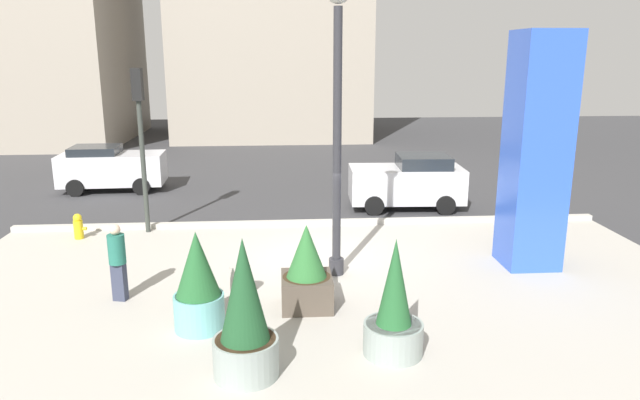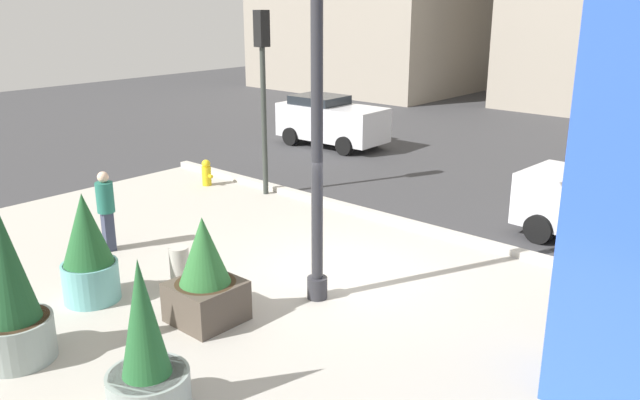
{
  "view_description": "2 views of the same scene",
  "coord_description": "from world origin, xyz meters",
  "px_view_note": "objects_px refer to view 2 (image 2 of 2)",
  "views": [
    {
      "loc": [
        -0.97,
        -14.2,
        5.18
      ],
      "look_at": [
        0.0,
        -0.69,
        1.77
      ],
      "focal_mm": 32.64,
      "sensor_mm": 36.0,
      "label": 1
    },
    {
      "loc": [
        7.39,
        -8.9,
        5.15
      ],
      "look_at": [
        0.1,
        -0.68,
        1.69
      ],
      "focal_mm": 36.61,
      "sensor_mm": 36.0,
      "label": 2
    }
  ],
  "objects_px": {
    "lamp_post": "(317,122)",
    "pedestrian_on_sidewalk": "(106,207)",
    "potted_plant_mid_plaza": "(146,358)",
    "potted_plant_curbside": "(10,296)",
    "traffic_light_far_side": "(263,73)",
    "potted_plant_near_left": "(205,276)",
    "fire_hydrant": "(207,173)",
    "art_pillar_blue": "(635,193)",
    "concrete_bollard": "(180,266)",
    "car_passing_lane": "(617,206)",
    "car_intersection": "(331,121)",
    "potted_plant_near_right": "(88,251)"
  },
  "relations": [
    {
      "from": "potted_plant_near_right",
      "to": "car_passing_lane",
      "type": "relative_size",
      "value": 0.51
    },
    {
      "from": "fire_hydrant",
      "to": "traffic_light_far_side",
      "type": "relative_size",
      "value": 0.16
    },
    {
      "from": "potted_plant_near_right",
      "to": "fire_hydrant",
      "type": "height_order",
      "value": "potted_plant_near_right"
    },
    {
      "from": "art_pillar_blue",
      "to": "potted_plant_mid_plaza",
      "type": "bearing_deg",
      "value": -134.99
    },
    {
      "from": "fire_hydrant",
      "to": "car_intersection",
      "type": "relative_size",
      "value": 0.19
    },
    {
      "from": "potted_plant_mid_plaza",
      "to": "pedestrian_on_sidewalk",
      "type": "height_order",
      "value": "potted_plant_mid_plaza"
    },
    {
      "from": "traffic_light_far_side",
      "to": "fire_hydrant",
      "type": "bearing_deg",
      "value": -163.65
    },
    {
      "from": "traffic_light_far_side",
      "to": "car_passing_lane",
      "type": "height_order",
      "value": "traffic_light_far_side"
    },
    {
      "from": "potted_plant_curbside",
      "to": "car_intersection",
      "type": "height_order",
      "value": "potted_plant_curbside"
    },
    {
      "from": "fire_hydrant",
      "to": "car_passing_lane",
      "type": "bearing_deg",
      "value": 15.15
    },
    {
      "from": "potted_plant_curbside",
      "to": "car_passing_lane",
      "type": "bearing_deg",
      "value": 64.52
    },
    {
      "from": "potted_plant_mid_plaza",
      "to": "pedestrian_on_sidewalk",
      "type": "xyz_separation_m",
      "value": [
        -5.42,
        2.72,
        0.15
      ]
    },
    {
      "from": "art_pillar_blue",
      "to": "potted_plant_near_right",
      "type": "distance_m",
      "value": 8.57
    },
    {
      "from": "car_passing_lane",
      "to": "traffic_light_far_side",
      "type": "bearing_deg",
      "value": -165.11
    },
    {
      "from": "potted_plant_mid_plaza",
      "to": "art_pillar_blue",
      "type": "bearing_deg",
      "value": 45.01
    },
    {
      "from": "concrete_bollard",
      "to": "traffic_light_far_side",
      "type": "bearing_deg",
      "value": 120.64
    },
    {
      "from": "potted_plant_near_right",
      "to": "fire_hydrant",
      "type": "xyz_separation_m",
      "value": [
        -4.2,
        5.97,
        -0.55
      ]
    },
    {
      "from": "traffic_light_far_side",
      "to": "car_passing_lane",
      "type": "xyz_separation_m",
      "value": [
        8.34,
        2.22,
        -2.31
      ]
    },
    {
      "from": "potted_plant_curbside",
      "to": "car_intersection",
      "type": "relative_size",
      "value": 0.61
    },
    {
      "from": "potted_plant_near_left",
      "to": "fire_hydrant",
      "type": "distance_m",
      "value": 8.13
    },
    {
      "from": "car_passing_lane",
      "to": "car_intersection",
      "type": "relative_size",
      "value": 0.99
    },
    {
      "from": "art_pillar_blue",
      "to": "concrete_bollard",
      "type": "height_order",
      "value": "art_pillar_blue"
    },
    {
      "from": "lamp_post",
      "to": "fire_hydrant",
      "type": "bearing_deg",
      "value": 155.24
    },
    {
      "from": "art_pillar_blue",
      "to": "pedestrian_on_sidewalk",
      "type": "xyz_separation_m",
      "value": [
        -9.67,
        -1.53,
        -1.91
      ]
    },
    {
      "from": "potted_plant_mid_plaza",
      "to": "potted_plant_curbside",
      "type": "relative_size",
      "value": 0.9
    },
    {
      "from": "art_pillar_blue",
      "to": "potted_plant_near_right",
      "type": "height_order",
      "value": "art_pillar_blue"
    },
    {
      "from": "car_intersection",
      "to": "potted_plant_near_left",
      "type": "bearing_deg",
      "value": -58.16
    },
    {
      "from": "fire_hydrant",
      "to": "potted_plant_curbside",
      "type": "bearing_deg",
      "value": -56.15
    },
    {
      "from": "lamp_post",
      "to": "potted_plant_near_left",
      "type": "xyz_separation_m",
      "value": [
        -0.8,
        -1.83,
        -2.37
      ]
    },
    {
      "from": "potted_plant_near_left",
      "to": "fire_hydrant",
      "type": "bearing_deg",
      "value": 141.0
    },
    {
      "from": "lamp_post",
      "to": "traffic_light_far_side",
      "type": "distance_m",
      "value": 6.52
    },
    {
      "from": "car_intersection",
      "to": "car_passing_lane",
      "type": "bearing_deg",
      "value": -17.55
    },
    {
      "from": "potted_plant_curbside",
      "to": "potted_plant_near_left",
      "type": "bearing_deg",
      "value": 66.69
    },
    {
      "from": "potted_plant_near_right",
      "to": "fire_hydrant",
      "type": "relative_size",
      "value": 2.63
    },
    {
      "from": "lamp_post",
      "to": "pedestrian_on_sidewalk",
      "type": "xyz_separation_m",
      "value": [
        -4.8,
        -1.2,
        -2.22
      ]
    },
    {
      "from": "traffic_light_far_side",
      "to": "lamp_post",
      "type": "bearing_deg",
      "value": -35.89
    },
    {
      "from": "lamp_post",
      "to": "car_passing_lane",
      "type": "xyz_separation_m",
      "value": [
        3.06,
        6.04,
        -2.25
      ]
    },
    {
      "from": "art_pillar_blue",
      "to": "potted_plant_near_left",
      "type": "distance_m",
      "value": 6.41
    },
    {
      "from": "fire_hydrant",
      "to": "art_pillar_blue",
      "type": "bearing_deg",
      "value": -13.83
    },
    {
      "from": "potted_plant_near_left",
      "to": "car_passing_lane",
      "type": "xyz_separation_m",
      "value": [
        3.87,
        7.87,
        0.12
      ]
    },
    {
      "from": "art_pillar_blue",
      "to": "potted_plant_mid_plaza",
      "type": "xyz_separation_m",
      "value": [
        -4.24,
        -4.25,
        -2.06
      ]
    },
    {
      "from": "potted_plant_mid_plaza",
      "to": "car_intersection",
      "type": "bearing_deg",
      "value": 122.24
    },
    {
      "from": "lamp_post",
      "to": "potted_plant_near_left",
      "type": "relative_size",
      "value": 3.59
    },
    {
      "from": "concrete_bollard",
      "to": "pedestrian_on_sidewalk",
      "type": "distance_m",
      "value": 2.61
    },
    {
      "from": "lamp_post",
      "to": "potted_plant_mid_plaza",
      "type": "relative_size",
      "value": 3.03
    },
    {
      "from": "potted_plant_mid_plaza",
      "to": "fire_hydrant",
      "type": "distance_m",
      "value": 10.57
    },
    {
      "from": "fire_hydrant",
      "to": "pedestrian_on_sidewalk",
      "type": "distance_m",
      "value": 5.07
    },
    {
      "from": "concrete_bollard",
      "to": "car_passing_lane",
      "type": "relative_size",
      "value": 0.19
    },
    {
      "from": "lamp_post",
      "to": "potted_plant_curbside",
      "type": "xyz_separation_m",
      "value": [
        -1.93,
        -4.45,
        -2.14
      ]
    },
    {
      "from": "fire_hydrant",
      "to": "concrete_bollard",
      "type": "bearing_deg",
      "value": -43.18
    }
  ]
}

